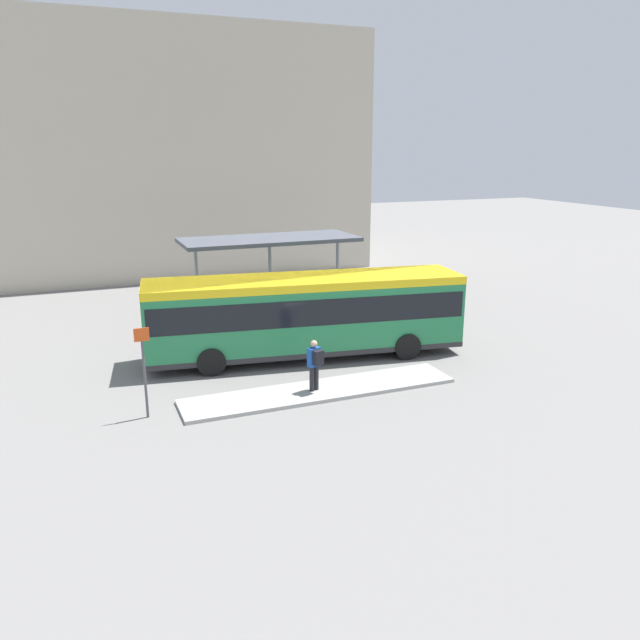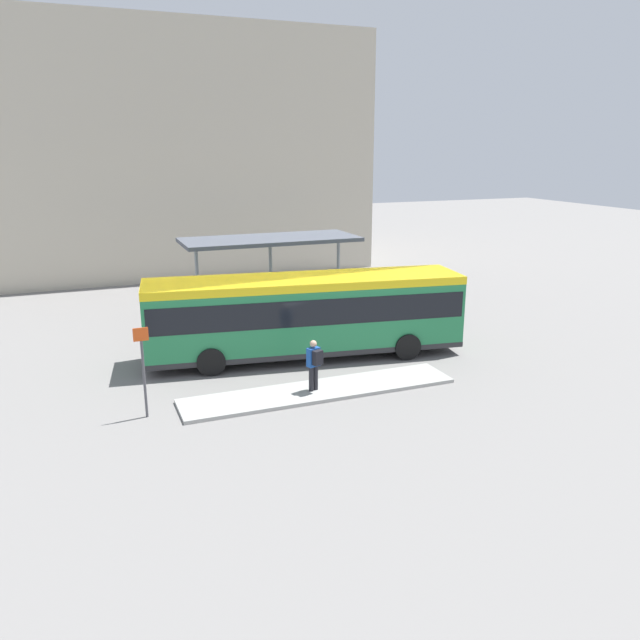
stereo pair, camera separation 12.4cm
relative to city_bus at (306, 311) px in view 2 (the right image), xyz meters
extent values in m
plane|color=slate|center=(-0.01, 0.00, -1.83)|extent=(120.00, 120.00, 0.00)
cube|color=#9E9E99|center=(-0.85, -3.61, -1.77)|extent=(9.27, 1.80, 0.12)
cube|color=#237A47|center=(-0.01, 0.00, -0.09)|extent=(12.19, 4.25, 2.78)
cube|color=yellow|center=(-0.01, 0.00, 1.15)|extent=(12.21, 4.27, 0.30)
cube|color=black|center=(-0.01, 0.00, 0.24)|extent=(11.95, 4.25, 0.97)
cube|color=black|center=(5.88, -0.85, 0.24)|extent=(0.42, 2.35, 1.07)
cube|color=#28282B|center=(-0.01, 0.00, -1.38)|extent=(12.20, 4.26, 0.20)
cylinder|color=black|center=(3.83, 0.69, -1.32)|extent=(1.05, 0.42, 1.02)
cylinder|color=black|center=(3.48, -1.75, -1.32)|extent=(1.05, 0.42, 1.02)
cylinder|color=black|center=(-3.50, 1.75, -1.32)|extent=(1.05, 0.42, 1.02)
cylinder|color=black|center=(-3.85, -0.69, -1.32)|extent=(1.05, 0.42, 1.02)
cylinder|color=#232328|center=(-1.18, -3.65, -1.29)|extent=(0.16, 0.16, 0.84)
cylinder|color=#232328|center=(-1.00, -3.59, -1.29)|extent=(0.16, 0.16, 0.84)
cube|color=#194799|center=(-1.09, -3.62, -0.56)|extent=(0.47, 0.35, 0.63)
cube|color=black|center=(-1.02, -3.83, -0.53)|extent=(0.36, 0.30, 0.48)
sphere|color=tan|center=(-1.09, -3.62, -0.11)|extent=(0.23, 0.23, 0.23)
torus|color=black|center=(8.89, 4.57, -1.49)|extent=(0.15, 0.69, 0.69)
torus|color=black|center=(8.75, 3.65, -1.49)|extent=(0.15, 0.69, 0.69)
cylinder|color=#2847AD|center=(8.82, 4.11, -1.27)|extent=(0.15, 0.72, 0.04)
cylinder|color=#2847AD|center=(8.79, 3.94, -1.33)|extent=(0.04, 0.04, 0.34)
cube|color=black|center=(8.79, 3.94, -1.16)|extent=(0.10, 0.19, 0.04)
cylinder|color=#2847AD|center=(8.88, 4.47, -1.19)|extent=(0.48, 0.10, 0.03)
torus|color=black|center=(8.98, 4.36, -1.49)|extent=(0.07, 0.69, 0.69)
torus|color=black|center=(8.95, 5.30, -1.49)|extent=(0.07, 0.69, 0.69)
cylinder|color=gold|center=(8.97, 4.83, -1.27)|extent=(0.06, 0.73, 0.04)
cylinder|color=gold|center=(8.96, 5.00, -1.32)|extent=(0.04, 0.04, 0.34)
cube|color=black|center=(8.96, 5.00, -1.15)|extent=(0.08, 0.18, 0.04)
cylinder|color=gold|center=(8.98, 4.46, -1.19)|extent=(0.48, 0.05, 0.03)
torus|color=black|center=(8.89, 5.06, -1.47)|extent=(0.06, 0.74, 0.74)
torus|color=black|center=(8.90, 6.06, -1.47)|extent=(0.06, 0.74, 0.74)
cylinder|color=red|center=(8.90, 5.56, -1.23)|extent=(0.05, 0.78, 0.04)
cylinder|color=red|center=(8.90, 5.74, -1.29)|extent=(0.04, 0.04, 0.36)
cube|color=black|center=(8.90, 5.74, -1.11)|extent=(0.07, 0.18, 0.04)
cylinder|color=red|center=(8.89, 5.16, -1.14)|extent=(0.48, 0.04, 0.03)
cube|color=#4C515B|center=(0.60, 6.36, 1.84)|extent=(8.21, 3.28, 0.18)
cylinder|color=gray|center=(-2.89, 6.36, -0.04)|extent=(0.16, 0.16, 3.58)
cylinder|color=gray|center=(4.08, 6.36, -0.04)|extent=(0.16, 0.16, 3.58)
cylinder|color=gray|center=(0.60, 6.36, -0.04)|extent=(0.16, 0.16, 3.58)
cylinder|color=slate|center=(0.71, 3.73, -1.58)|extent=(0.65, 0.65, 0.51)
sphere|color=#286B2D|center=(0.71, 3.73, -1.04)|extent=(0.74, 0.74, 0.74)
cylinder|color=#4C4C51|center=(-6.42, -3.48, -0.63)|extent=(0.08, 0.08, 2.40)
cube|color=#D84C19|center=(-6.42, -3.48, 0.77)|extent=(0.44, 0.03, 0.40)
cube|color=#BCB29E|center=(-1.52, 22.71, 5.62)|extent=(24.37, 13.53, 14.91)
camera|label=1|loc=(-8.09, -21.47, 6.04)|focal=35.00mm
camera|label=2|loc=(-7.97, -21.52, 6.04)|focal=35.00mm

